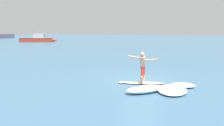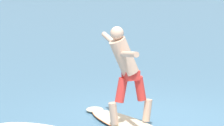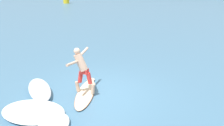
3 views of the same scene
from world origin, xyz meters
TOP-DOWN VIEW (x-y plane):
  - ground_plane at (0.00, 0.00)m, footprint 200.00×200.00m
  - surfboard at (-0.46, -0.26)m, footprint 1.37×2.50m
  - surfer at (-0.54, -0.31)m, footprint 0.79×1.57m
  - fishing_boat_near_jetty at (26.87, 34.13)m, footprint 5.33×8.19m
  - wave_foam_at_tail at (-0.24, -2.36)m, footprint 1.17×1.43m
  - wave_foam_at_nose at (-1.28, -2.03)m, footprint 2.21×1.65m
  - wave_foam_beside at (-2.00, -0.92)m, footprint 1.97×1.81m

SIDE VIEW (x-z plane):
  - ground_plane at x=0.00m, z-range 0.00..0.00m
  - surfboard at x=-0.46m, z-range -0.07..0.16m
  - wave_foam_at_nose at x=-1.28m, z-range 0.00..0.17m
  - wave_foam_at_tail at x=-0.24m, z-range 0.00..0.20m
  - wave_foam_beside at x=-2.00m, z-range 0.00..0.32m
  - fishing_boat_near_jetty at x=26.87m, z-range -0.74..2.04m
  - surfer at x=-0.54m, z-range 0.24..1.88m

